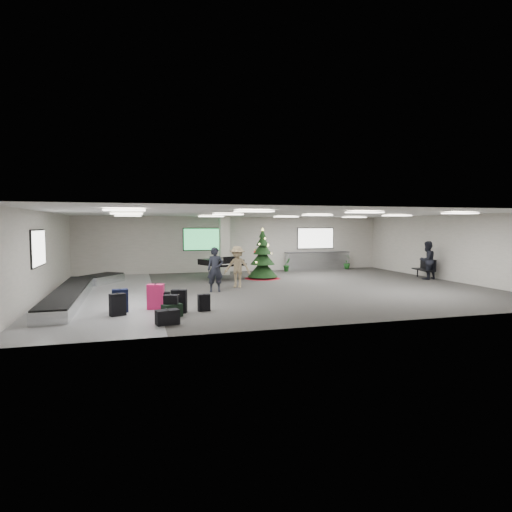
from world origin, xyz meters
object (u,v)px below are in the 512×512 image
object	(u,v)px
baggage_carousel	(78,291)
traveler_a	(215,269)
grand_piano	(222,262)
traveler_bench	(427,260)
christmas_tree	(263,261)
pink_suitcase	(156,297)
traveler_b	(237,267)
potted_plant_left	(287,265)
bench	(425,267)
potted_plant_right	(346,262)
service_counter	(317,261)

from	to	relation	value
baggage_carousel	traveler_a	distance (m)	5.29
grand_piano	traveler_bench	size ratio (longest dim) A/B	1.31
christmas_tree	traveler_a	size ratio (longest dim) A/B	1.43
pink_suitcase	traveler_b	xyz separation A→B (m)	(3.65, 4.03, 0.49)
traveler_a	potted_plant_left	distance (m)	8.45
traveler_bench	potted_plant_left	xyz separation A→B (m)	(-5.44, 5.42, -0.56)
pink_suitcase	christmas_tree	world-z (taller)	christmas_tree
traveler_b	traveler_bench	xyz separation A→B (m)	(9.74, 0.12, 0.06)
grand_piano	traveler_bench	xyz separation A→B (m)	(9.82, -2.96, 0.12)
traveler_a	traveler_b	xyz separation A→B (m)	(1.13, 0.91, -0.01)
bench	pink_suitcase	bearing A→B (deg)	-150.90
pink_suitcase	potted_plant_right	bearing A→B (deg)	55.16
bench	traveler_a	bearing A→B (deg)	-162.02
pink_suitcase	grand_piano	distance (m)	7.96
bench	potted_plant_left	bearing A→B (deg)	149.10
christmas_tree	traveler_bench	xyz separation A→B (m)	(7.79, -2.55, 0.07)
christmas_tree	potted_plant_left	distance (m)	3.74
grand_piano	christmas_tree	bearing A→B (deg)	-35.64
bench	potted_plant_left	distance (m)	7.55
bench	grand_piano	bearing A→B (deg)	176.35
christmas_tree	pink_suitcase	bearing A→B (deg)	-129.86
service_counter	potted_plant_left	bearing A→B (deg)	-166.63
christmas_tree	grand_piano	distance (m)	2.07
baggage_carousel	bench	xyz separation A→B (m)	(16.34, 1.22, 0.34)
grand_piano	bench	bearing A→B (deg)	-38.50
service_counter	traveler_bench	size ratio (longest dim) A/B	2.12
bench	traveler_a	world-z (taller)	traveler_a
traveler_bench	grand_piano	bearing A→B (deg)	-27.17
christmas_tree	grand_piano	xyz separation A→B (m)	(-2.03, 0.41, -0.06)
baggage_carousel	grand_piano	bearing A→B (deg)	30.85
baggage_carousel	pink_suitcase	bearing A→B (deg)	-50.80
bench	traveler_bench	distance (m)	0.62
baggage_carousel	potted_plant_right	world-z (taller)	potted_plant_right
traveler_a	potted_plant_right	xyz separation A→B (m)	(9.44, 6.74, -0.47)
traveler_bench	bench	bearing A→B (deg)	-128.49
grand_piano	traveler_a	world-z (taller)	traveler_a
traveler_a	service_counter	bearing A→B (deg)	45.81
baggage_carousel	traveler_b	world-z (taller)	traveler_b
pink_suitcase	service_counter	bearing A→B (deg)	60.56
pink_suitcase	grand_piano	bearing A→B (deg)	78.98
pink_suitcase	traveler_bench	world-z (taller)	traveler_bench
grand_piano	traveler_a	size ratio (longest dim) A/B	1.38
baggage_carousel	traveler_a	world-z (taller)	traveler_a
baggage_carousel	christmas_tree	world-z (taller)	christmas_tree
service_counter	bench	distance (m)	6.53
pink_suitcase	potted_plant_right	size ratio (longest dim) A/B	0.96
traveler_bench	traveler_b	bearing A→B (deg)	-9.72
baggage_carousel	traveler_bench	distance (m)	16.15
traveler_bench	potted_plant_right	size ratio (longest dim) A/B	2.20
pink_suitcase	christmas_tree	distance (m)	8.74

